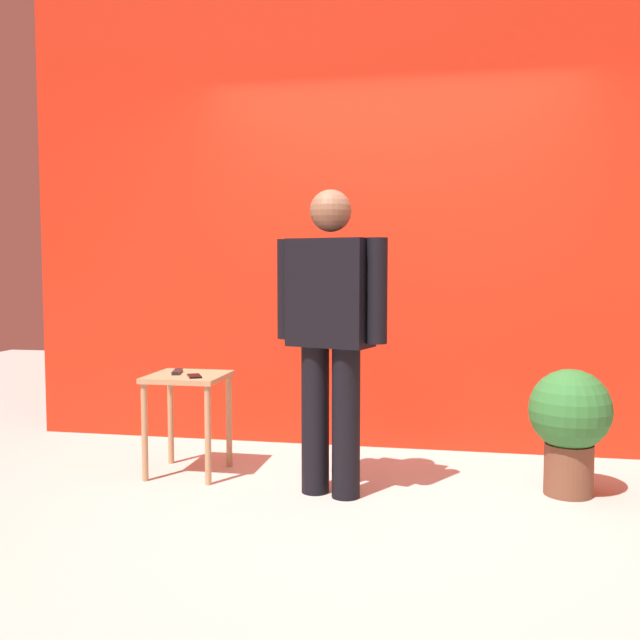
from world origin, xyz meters
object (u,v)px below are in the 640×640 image
(tv_remote, at_px, (177,372))
(standing_person, at_px, (331,326))
(side_table, at_px, (188,393))
(potted_plant, at_px, (570,421))
(cell_phone, at_px, (194,376))

(tv_remote, bearing_deg, standing_person, -28.75)
(standing_person, distance_m, side_table, 1.03)
(standing_person, xyz_separation_m, potted_plant, (1.27, 0.24, -0.51))
(side_table, distance_m, cell_phone, 0.17)
(side_table, bearing_deg, potted_plant, 0.36)
(standing_person, bearing_deg, side_table, 165.62)
(standing_person, bearing_deg, potted_plant, 10.93)
(cell_phone, bearing_deg, side_table, 103.78)
(standing_person, relative_size, tv_remote, 9.66)
(side_table, bearing_deg, tv_remote, 162.39)
(standing_person, height_order, side_table, standing_person)
(standing_person, height_order, potted_plant, standing_person)
(standing_person, bearing_deg, cell_phone, 169.97)
(cell_phone, distance_m, tv_remote, 0.18)
(side_table, bearing_deg, cell_phone, -48.56)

